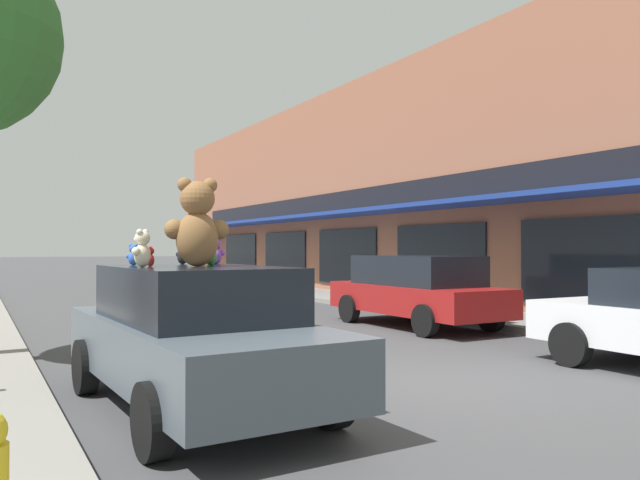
% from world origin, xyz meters
% --- Properties ---
extents(ground_plane, '(260.00, 260.00, 0.00)m').
position_xyz_m(ground_plane, '(0.00, 0.00, 0.00)').
color(ground_plane, '#424244').
extents(storefront_row, '(13.50, 35.71, 7.72)m').
position_xyz_m(storefront_row, '(12.66, 13.00, 3.86)').
color(storefront_row, '#9E6047').
rests_on(storefront_row, ground_plane).
extents(plush_art_car, '(2.03, 4.41, 1.51)m').
position_xyz_m(plush_art_car, '(-3.07, 0.20, 0.79)').
color(plush_art_car, '#4C5660').
rests_on(plush_art_car, ground_plane).
extents(teddy_bear_giant, '(0.71, 0.47, 0.94)m').
position_xyz_m(teddy_bear_giant, '(-3.06, 0.17, 1.97)').
color(teddy_bear_giant, olive).
rests_on(teddy_bear_giant, plush_art_car).
extents(teddy_bear_pink, '(0.20, 0.23, 0.32)m').
position_xyz_m(teddy_bear_pink, '(-2.72, 1.07, 1.67)').
color(teddy_bear_pink, pink).
rests_on(teddy_bear_pink, plush_art_car).
extents(teddy_bear_purple, '(0.25, 0.17, 0.33)m').
position_xyz_m(teddy_bear_purple, '(-2.54, 1.07, 1.67)').
color(teddy_bear_purple, purple).
rests_on(teddy_bear_purple, plush_art_car).
extents(teddy_bear_red, '(0.12, 0.16, 0.21)m').
position_xyz_m(teddy_bear_red, '(-3.50, 0.38, 1.62)').
color(teddy_bear_red, red).
rests_on(teddy_bear_red, plush_art_car).
extents(teddy_bear_blue, '(0.17, 0.15, 0.24)m').
position_xyz_m(teddy_bear_blue, '(-3.54, 0.98, 1.63)').
color(teddy_bear_blue, blue).
rests_on(teddy_bear_blue, plush_art_car).
extents(teddy_bear_black, '(0.18, 0.21, 0.28)m').
position_xyz_m(teddy_bear_black, '(-2.90, 1.20, 1.65)').
color(teddy_bear_black, black).
rests_on(teddy_bear_black, plush_art_car).
extents(teddy_bear_green, '(0.21, 0.20, 0.30)m').
position_xyz_m(teddy_bear_green, '(-2.84, 0.37, 1.66)').
color(teddy_bear_green, green).
rests_on(teddy_bear_green, plush_art_car).
extents(teddy_bear_cream, '(0.26, 0.26, 0.39)m').
position_xyz_m(teddy_bear_cream, '(-3.64, 0.15, 1.70)').
color(teddy_bear_cream, beige).
rests_on(teddy_bear_cream, plush_art_car).
extents(teddy_bear_yellow, '(0.18, 0.22, 0.30)m').
position_xyz_m(teddy_bear_yellow, '(-2.72, 0.76, 1.66)').
color(teddy_bear_yellow, yellow).
rests_on(teddy_bear_yellow, plush_art_car).
extents(parked_car_far_center, '(1.90, 4.45, 1.55)m').
position_xyz_m(parked_car_far_center, '(3.30, 4.62, 0.83)').
color(parked_car_far_center, maroon).
rests_on(parked_car_far_center, ground_plane).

